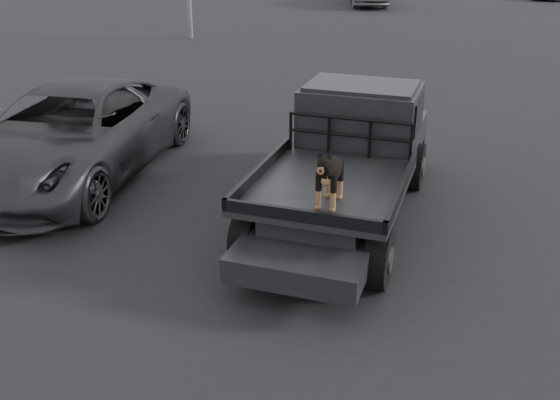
% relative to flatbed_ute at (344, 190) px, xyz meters
% --- Properties ---
extents(ground, '(120.00, 120.00, 0.00)m').
position_rel_flatbed_ute_xyz_m(ground, '(-0.65, -1.83, -0.46)').
color(ground, black).
rests_on(ground, ground).
extents(flatbed_ute, '(2.00, 5.40, 0.92)m').
position_rel_flatbed_ute_xyz_m(flatbed_ute, '(0.00, 0.00, 0.00)').
color(flatbed_ute, black).
rests_on(flatbed_ute, ground).
extents(ute_cab, '(1.72, 1.30, 0.88)m').
position_rel_flatbed_ute_xyz_m(ute_cab, '(0.00, 0.95, 0.90)').
color(ute_cab, black).
rests_on(ute_cab, flatbed_ute).
extents(headache_rack, '(1.80, 0.08, 0.55)m').
position_rel_flatbed_ute_xyz_m(headache_rack, '(0.00, 0.20, 0.74)').
color(headache_rack, black).
rests_on(headache_rack, flatbed_ute).
extents(dog, '(0.32, 0.60, 0.74)m').
position_rel_flatbed_ute_xyz_m(dog, '(0.16, -1.53, 0.83)').
color(dog, black).
rests_on(dog, flatbed_ute).
extents(parked_suv, '(3.18, 5.78, 1.53)m').
position_rel_flatbed_ute_xyz_m(parked_suv, '(-4.74, 0.18, 0.31)').
color(parked_suv, '#2A2B2E').
rests_on(parked_suv, ground).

